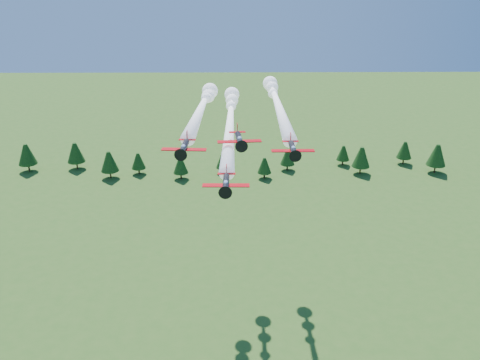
{
  "coord_description": "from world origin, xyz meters",
  "views": [
    {
      "loc": [
        0.32,
        -84.11,
        78.68
      ],
      "look_at": [
        1.22,
        0.0,
        42.99
      ],
      "focal_mm": 40.0,
      "sensor_mm": 36.0,
      "label": 1
    }
  ],
  "objects_px": {
    "plane_left": "(202,107)",
    "plane_right": "(277,102)",
    "plane_lead": "(230,120)",
    "plane_slot": "(239,139)"
  },
  "relations": [
    {
      "from": "plane_left",
      "to": "plane_lead",
      "type": "bearing_deg",
      "value": -2.26
    },
    {
      "from": "plane_right",
      "to": "plane_slot",
      "type": "distance_m",
      "value": 27.43
    },
    {
      "from": "plane_left",
      "to": "plane_slot",
      "type": "height_order",
      "value": "plane_left"
    },
    {
      "from": "plane_lead",
      "to": "plane_right",
      "type": "bearing_deg",
      "value": 35.39
    },
    {
      "from": "plane_lead",
      "to": "plane_left",
      "type": "height_order",
      "value": "plane_left"
    },
    {
      "from": "plane_lead",
      "to": "plane_right",
      "type": "height_order",
      "value": "plane_right"
    },
    {
      "from": "plane_right",
      "to": "plane_slot",
      "type": "xyz_separation_m",
      "value": [
        -8.72,
        -26.01,
        0.18
      ]
    },
    {
      "from": "plane_right",
      "to": "plane_left",
      "type": "bearing_deg",
      "value": -158.84
    },
    {
      "from": "plane_left",
      "to": "plane_right",
      "type": "relative_size",
      "value": 0.82
    },
    {
      "from": "plane_slot",
      "to": "plane_lead",
      "type": "bearing_deg",
      "value": 90.26
    }
  ]
}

